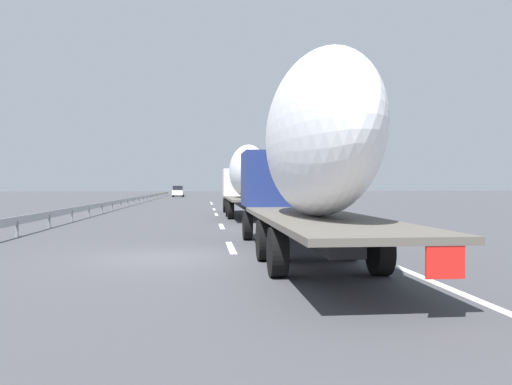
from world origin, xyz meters
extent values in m
plane|color=#424247|center=(40.00, 0.00, 0.00)|extent=(260.00, 260.00, 0.00)
cube|color=white|center=(2.00, -1.80, 0.00)|extent=(3.20, 0.20, 0.01)
cube|color=white|center=(10.44, -1.80, 0.00)|extent=(3.20, 0.20, 0.01)
cube|color=white|center=(20.67, -1.80, 0.00)|extent=(3.20, 0.20, 0.01)
cube|color=white|center=(28.20, -1.80, 0.00)|extent=(3.20, 0.20, 0.01)
cube|color=white|center=(40.64, -1.80, 0.00)|extent=(3.20, 0.20, 0.01)
cube|color=white|center=(45.27, -1.80, 0.00)|extent=(3.20, 0.20, 0.01)
cube|color=white|center=(45.00, -5.50, 0.00)|extent=(110.00, 0.20, 0.01)
cube|color=silver|center=(23.11, -3.60, 2.15)|extent=(2.40, 2.50, 1.90)
cube|color=black|center=(24.21, -3.60, 2.65)|extent=(0.08, 2.12, 0.80)
cube|color=#262628|center=(19.98, -3.60, 0.67)|extent=(11.54, 0.70, 0.24)
cube|color=#59544C|center=(16.84, -3.60, 1.14)|extent=(10.14, 2.50, 0.12)
ellipsoid|color=white|center=(17.16, -3.60, 2.78)|extent=(7.36, 2.20, 3.15)
cube|color=red|center=(11.80, -4.29, 0.90)|extent=(0.04, 0.56, 0.56)
cylinder|color=black|center=(23.11, -2.50, 0.52)|extent=(1.04, 0.30, 1.04)
cylinder|color=black|center=(23.11, -4.70, 0.52)|extent=(1.04, 0.30, 1.04)
cylinder|color=black|center=(18.04, -2.50, 0.52)|extent=(1.04, 0.35, 1.04)
cylinder|color=black|center=(18.04, -4.70, 0.52)|extent=(1.04, 0.35, 1.04)
cylinder|color=black|center=(15.64, -2.50, 0.52)|extent=(1.04, 0.35, 1.04)
cylinder|color=black|center=(15.64, -4.70, 0.52)|extent=(1.04, 0.35, 1.04)
cube|color=navy|center=(4.19, -3.60, 2.15)|extent=(2.40, 2.50, 1.90)
cube|color=black|center=(5.29, -3.60, 2.65)|extent=(0.08, 2.12, 0.80)
cube|color=#262628|center=(1.03, -3.60, 0.67)|extent=(11.60, 0.70, 0.24)
cube|color=#59544C|center=(-2.12, -3.60, 1.14)|extent=(10.21, 2.50, 0.12)
ellipsoid|color=white|center=(-1.97, -3.60, 3.08)|extent=(7.82, 2.20, 3.77)
cube|color=red|center=(-7.19, -4.29, 0.90)|extent=(0.04, 0.56, 0.56)
cylinder|color=black|center=(4.19, -2.50, 0.52)|extent=(1.04, 0.30, 1.04)
cylinder|color=black|center=(4.19, -4.70, 0.52)|extent=(1.04, 0.30, 1.04)
cylinder|color=black|center=(-0.92, -2.50, 0.52)|extent=(1.04, 0.35, 1.04)
cylinder|color=black|center=(-0.92, -4.70, 0.52)|extent=(1.04, 0.35, 1.04)
cylinder|color=black|center=(-3.32, -2.50, 0.52)|extent=(1.04, 0.35, 1.04)
cylinder|color=black|center=(-3.32, -4.70, 0.52)|extent=(1.04, 0.35, 1.04)
cube|color=white|center=(76.36, 3.42, 0.74)|extent=(4.30, 1.84, 0.84)
cube|color=black|center=(76.04, 3.42, 1.52)|extent=(2.36, 1.62, 0.73)
cylinder|color=black|center=(77.69, 4.24, 0.32)|extent=(0.64, 0.22, 0.64)
cylinder|color=black|center=(77.69, 2.61, 0.32)|extent=(0.64, 0.22, 0.64)
cylinder|color=black|center=(75.03, 4.24, 0.32)|extent=(0.64, 0.22, 0.64)
cylinder|color=black|center=(75.03, 2.61, 0.32)|extent=(0.64, 0.22, 0.64)
cube|color=gold|center=(87.31, 3.76, 0.74)|extent=(4.17, 1.70, 0.84)
cube|color=black|center=(86.99, 3.76, 1.50)|extent=(2.29, 1.50, 0.69)
cylinder|color=black|center=(88.60, 4.51, 0.32)|extent=(0.64, 0.22, 0.64)
cylinder|color=black|center=(88.60, 3.01, 0.32)|extent=(0.64, 0.22, 0.64)
cylinder|color=black|center=(86.01, 4.51, 0.32)|extent=(0.64, 0.22, 0.64)
cylinder|color=black|center=(86.01, 3.01, 0.32)|extent=(0.64, 0.22, 0.64)
cylinder|color=gray|center=(39.38, -6.70, 1.28)|extent=(0.10, 0.10, 2.56)
cube|color=#2D569E|center=(39.38, -6.70, 2.91)|extent=(0.06, 0.90, 0.70)
cylinder|color=#472D19|center=(83.78, -11.97, 0.96)|extent=(0.39, 0.39, 1.92)
cone|color=#286B2D|center=(83.78, -11.97, 3.73)|extent=(3.99, 3.99, 3.63)
cylinder|color=#472D19|center=(63.89, -13.01, 0.93)|extent=(0.36, 0.36, 1.87)
cone|color=#1E5B23|center=(63.89, -13.01, 4.26)|extent=(3.46, 3.46, 4.77)
cylinder|color=#472D19|center=(53.42, -10.23, 0.80)|extent=(0.34, 0.34, 1.60)
cone|color=#194C1E|center=(53.42, -10.23, 3.64)|extent=(3.33, 3.33, 4.08)
cylinder|color=#472D19|center=(68.13, -12.69, 0.73)|extent=(0.26, 0.26, 1.46)
cone|color=#286B2D|center=(68.13, -12.69, 3.67)|extent=(3.93, 3.93, 4.42)
cylinder|color=#472D19|center=(56.54, -11.77, 0.82)|extent=(0.40, 0.40, 1.64)
cone|color=#194C1E|center=(56.54, -11.77, 3.92)|extent=(3.53, 3.53, 4.55)
cylinder|color=#472D19|center=(64.04, -12.23, 0.74)|extent=(0.30, 0.30, 1.49)
cone|color=#194C1E|center=(64.04, -12.23, 4.20)|extent=(2.64, 2.64, 5.42)
cube|color=#9EA0A5|center=(43.00, 6.00, 0.60)|extent=(94.00, 0.06, 0.32)
cube|color=slate|center=(6.22, 6.00, 0.30)|extent=(0.10, 0.10, 0.60)
cube|color=slate|center=(10.30, 6.00, 0.30)|extent=(0.10, 0.10, 0.60)
cube|color=slate|center=(14.39, 6.00, 0.30)|extent=(0.10, 0.10, 0.60)
cube|color=slate|center=(18.48, 6.00, 0.30)|extent=(0.10, 0.10, 0.60)
cube|color=slate|center=(22.57, 6.00, 0.30)|extent=(0.10, 0.10, 0.60)
cube|color=slate|center=(26.65, 6.00, 0.30)|extent=(0.10, 0.10, 0.60)
cube|color=slate|center=(30.74, 6.00, 0.30)|extent=(0.10, 0.10, 0.60)
cube|color=slate|center=(34.83, 6.00, 0.30)|extent=(0.10, 0.10, 0.60)
cube|color=slate|center=(38.91, 6.00, 0.30)|extent=(0.10, 0.10, 0.60)
cube|color=slate|center=(43.00, 6.00, 0.30)|extent=(0.10, 0.10, 0.60)
cube|color=slate|center=(47.09, 6.00, 0.30)|extent=(0.10, 0.10, 0.60)
cube|color=slate|center=(51.17, 6.00, 0.30)|extent=(0.10, 0.10, 0.60)
cube|color=slate|center=(55.26, 6.00, 0.30)|extent=(0.10, 0.10, 0.60)
cube|color=slate|center=(59.35, 6.00, 0.30)|extent=(0.10, 0.10, 0.60)
cube|color=slate|center=(63.43, 6.00, 0.30)|extent=(0.10, 0.10, 0.60)
cube|color=slate|center=(67.52, 6.00, 0.30)|extent=(0.10, 0.10, 0.60)
cube|color=slate|center=(71.61, 6.00, 0.30)|extent=(0.10, 0.10, 0.60)
cube|color=slate|center=(75.70, 6.00, 0.30)|extent=(0.10, 0.10, 0.60)
cube|color=slate|center=(79.78, 6.00, 0.30)|extent=(0.10, 0.10, 0.60)
cube|color=slate|center=(83.87, 6.00, 0.30)|extent=(0.10, 0.10, 0.60)
cube|color=slate|center=(87.96, 6.00, 0.30)|extent=(0.10, 0.10, 0.60)
camera|label=1|loc=(-14.10, -0.97, 1.91)|focal=36.69mm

